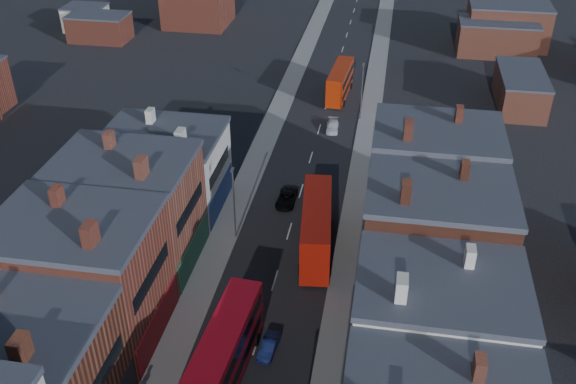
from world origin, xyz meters
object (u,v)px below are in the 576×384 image
at_px(bus_2, 340,81).
at_px(car_2, 287,198).
at_px(bus_0, 226,350).
at_px(car_3, 332,126).
at_px(car_1, 269,346).
at_px(bus_1, 316,227).

relative_size(bus_2, car_2, 2.46).
xyz_separation_m(bus_0, car_3, (3.28, 43.96, -2.13)).
height_order(bus_0, bus_2, bus_0).
distance_m(bus_2, car_1, 52.20).
distance_m(bus_0, car_2, 25.22).
xyz_separation_m(bus_2, car_3, (0.21, -11.23, -1.86)).
xyz_separation_m(car_1, car_3, (0.58, 40.94, 0.01)).
distance_m(bus_0, car_3, 44.13).
height_order(bus_0, car_2, bus_0).
distance_m(bus_2, car_3, 11.38).
relative_size(car_1, car_3, 0.86).
height_order(bus_1, car_2, bus_1).
bearing_deg(bus_0, car_1, 52.10).
bearing_deg(car_2, car_3, 82.40).
bearing_deg(bus_1, car_1, -103.82).
distance_m(bus_0, bus_2, 55.27).
bearing_deg(car_1, bus_2, 95.08).
distance_m(bus_0, car_1, 4.58).
bearing_deg(car_3, car_1, -94.02).
height_order(bus_1, car_3, bus_1).
distance_m(bus_1, car_3, 26.94).
height_order(bus_0, car_1, bus_0).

